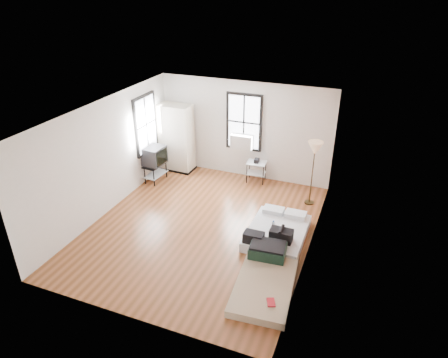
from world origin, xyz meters
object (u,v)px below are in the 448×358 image
at_px(floor_lamp, 315,151).
at_px(mattress_main, 277,232).
at_px(mattress_bare, 266,274).
at_px(side_table, 256,166).
at_px(wardrobe, 176,138).
at_px(tv_stand, 155,157).

bearing_deg(floor_lamp, mattress_main, -102.57).
xyz_separation_m(mattress_bare, side_table, (-1.43, 3.93, 0.35)).
relative_size(wardrobe, side_table, 2.86).
relative_size(side_table, tv_stand, 0.68).
xyz_separation_m(mattress_main, mattress_bare, (0.17, -1.45, -0.02)).
bearing_deg(mattress_main, wardrobe, 147.09).
bearing_deg(wardrobe, side_table, 3.80).
height_order(side_table, tv_stand, tv_stand).
xyz_separation_m(wardrobe, floor_lamp, (4.15, -0.60, 0.46)).
bearing_deg(floor_lamp, tv_stand, -175.52).
relative_size(mattress_bare, floor_lamp, 1.21).
distance_m(mattress_main, side_table, 2.80).
relative_size(floor_lamp, tv_stand, 1.64).
distance_m(side_table, floor_lamp, 2.05).
xyz_separation_m(side_table, tv_stand, (-2.70, -1.01, 0.27)).
height_order(wardrobe, tv_stand, wardrobe).
height_order(mattress_bare, wardrobe, wardrobe).
relative_size(mattress_bare, wardrobe, 1.03).
xyz_separation_m(mattress_bare, tv_stand, (-4.12, 2.92, 0.62)).
relative_size(side_table, floor_lamp, 0.41).
xyz_separation_m(mattress_bare, wardrobe, (-3.91, 3.86, 0.88)).
height_order(mattress_bare, side_table, side_table).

